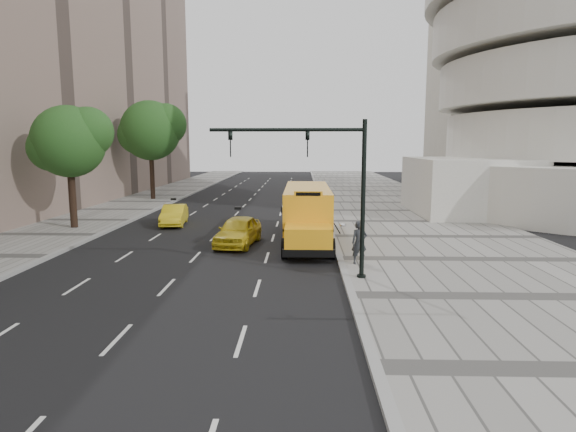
{
  "coord_description": "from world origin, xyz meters",
  "views": [
    {
      "loc": [
        4.2,
        -27.74,
        5.43
      ],
      "look_at": [
        3.5,
        -4.0,
        1.9
      ],
      "focal_mm": 30.0,
      "sensor_mm": 36.0,
      "label": 1
    }
  ],
  "objects_px": {
    "pedestrian": "(359,243)",
    "taxi_near": "(238,231)",
    "taxi_far": "(174,215)",
    "traffic_signal": "(328,179)",
    "tree_c": "(151,130)",
    "tree_b": "(70,141)",
    "school_bus": "(307,209)"
  },
  "relations": [
    {
      "from": "pedestrian",
      "to": "traffic_signal",
      "type": "distance_m",
      "value": 4.03
    },
    {
      "from": "tree_c",
      "to": "taxi_near",
      "type": "distance_m",
      "value": 24.61
    },
    {
      "from": "taxi_near",
      "to": "taxi_far",
      "type": "distance_m",
      "value": 8.34
    },
    {
      "from": "pedestrian",
      "to": "tree_c",
      "type": "bearing_deg",
      "value": 115.45
    },
    {
      "from": "taxi_near",
      "to": "taxi_far",
      "type": "relative_size",
      "value": 1.11
    },
    {
      "from": "taxi_near",
      "to": "taxi_far",
      "type": "bearing_deg",
      "value": 136.82
    },
    {
      "from": "traffic_signal",
      "to": "taxi_far",
      "type": "bearing_deg",
      "value": 126.19
    },
    {
      "from": "tree_b",
      "to": "pedestrian",
      "type": "relative_size",
      "value": 4.09
    },
    {
      "from": "tree_c",
      "to": "traffic_signal",
      "type": "bearing_deg",
      "value": -60.8
    },
    {
      "from": "school_bus",
      "to": "pedestrian",
      "type": "distance_m",
      "value": 6.78
    },
    {
      "from": "tree_c",
      "to": "pedestrian",
      "type": "distance_m",
      "value": 31.39
    },
    {
      "from": "taxi_far",
      "to": "pedestrian",
      "type": "height_order",
      "value": "pedestrian"
    },
    {
      "from": "school_bus",
      "to": "taxi_near",
      "type": "xyz_separation_m",
      "value": [
        -3.77,
        -1.8,
        -0.98
      ]
    },
    {
      "from": "taxi_far",
      "to": "tree_c",
      "type": "bearing_deg",
      "value": 104.8
    },
    {
      "from": "pedestrian",
      "to": "taxi_near",
      "type": "bearing_deg",
      "value": 134.54
    },
    {
      "from": "taxi_near",
      "to": "school_bus",
      "type": "bearing_deg",
      "value": 33.36
    },
    {
      "from": "tree_b",
      "to": "traffic_signal",
      "type": "bearing_deg",
      "value": -35.98
    },
    {
      "from": "taxi_far",
      "to": "traffic_signal",
      "type": "bearing_deg",
      "value": -60.92
    },
    {
      "from": "tree_c",
      "to": "traffic_signal",
      "type": "height_order",
      "value": "tree_c"
    },
    {
      "from": "school_bus",
      "to": "taxi_near",
      "type": "bearing_deg",
      "value": -154.45
    },
    {
      "from": "taxi_near",
      "to": "traffic_signal",
      "type": "relative_size",
      "value": 0.72
    },
    {
      "from": "taxi_far",
      "to": "traffic_signal",
      "type": "height_order",
      "value": "traffic_signal"
    },
    {
      "from": "taxi_near",
      "to": "taxi_far",
      "type": "xyz_separation_m",
      "value": [
        -5.25,
        6.48,
        -0.1
      ]
    },
    {
      "from": "tree_b",
      "to": "taxi_near",
      "type": "relative_size",
      "value": 1.71
    },
    {
      "from": "taxi_far",
      "to": "pedestrian",
      "type": "distance_m",
      "value": 15.78
    },
    {
      "from": "tree_c",
      "to": "school_bus",
      "type": "bearing_deg",
      "value": -52.34
    },
    {
      "from": "taxi_far",
      "to": "pedestrian",
      "type": "bearing_deg",
      "value": -51.51
    },
    {
      "from": "tree_b",
      "to": "school_bus",
      "type": "xyz_separation_m",
      "value": [
        14.91,
        -2.74,
        -3.9
      ]
    },
    {
      "from": "tree_b",
      "to": "pedestrian",
      "type": "height_order",
      "value": "tree_b"
    },
    {
      "from": "tree_b",
      "to": "taxi_far",
      "type": "distance_m",
      "value": 7.96
    },
    {
      "from": "pedestrian",
      "to": "tree_b",
      "type": "bearing_deg",
      "value": 143.76
    },
    {
      "from": "tree_c",
      "to": "pedestrian",
      "type": "xyz_separation_m",
      "value": [
        17.15,
        -25.66,
        -5.72
      ]
    }
  ]
}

